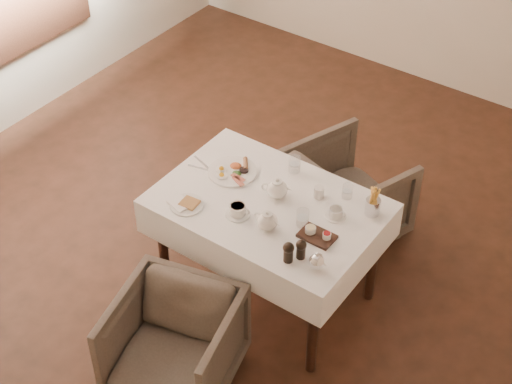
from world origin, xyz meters
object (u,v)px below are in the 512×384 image
object	(u,v)px
armchair_far	(345,194)
teapot_centre	(277,188)
armchair_near	(174,345)
table	(268,218)
breakfast_plate	(233,171)

from	to	relation	value
armchair_far	teapot_centre	bearing A→B (deg)	103.75
armchair_near	teapot_centre	bearing A→B (deg)	72.74
table	armchair_near	bearing A→B (deg)	-92.62
breakfast_plate	teapot_centre	bearing A→B (deg)	-19.14
breakfast_plate	armchair_far	bearing A→B (deg)	44.83
armchair_far	teapot_centre	world-z (taller)	teapot_centre
armchair_near	breakfast_plate	xyz separation A→B (m)	(-0.29, 0.94, 0.46)
table	armchair_near	size ratio (longest dim) A/B	1.93
table	teapot_centre	xyz separation A→B (m)	(0.01, 0.07, 0.18)
armchair_near	breakfast_plate	distance (m)	1.09
armchair_far	teapot_centre	distance (m)	0.87
breakfast_plate	teapot_centre	size ratio (longest dim) A/B	1.76
armchair_near	breakfast_plate	bearing A→B (deg)	93.07
armchair_near	teapot_centre	size ratio (longest dim) A/B	3.93
armchair_far	breakfast_plate	size ratio (longest dim) A/B	2.39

